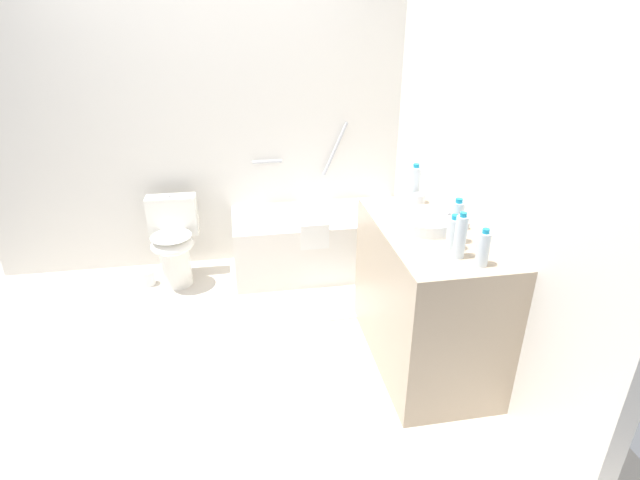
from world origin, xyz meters
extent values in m
plane|color=beige|center=(0.00, 0.00, 0.00)|extent=(4.17, 4.17, 0.00)
cube|color=silver|center=(0.00, 1.35, 1.23)|extent=(3.57, 0.10, 2.45)
cube|color=silver|center=(1.63, 0.00, 1.23)|extent=(0.10, 3.00, 2.45)
cube|color=white|center=(0.85, 0.98, 0.25)|extent=(1.43, 0.64, 0.50)
cube|color=white|center=(0.85, 0.98, 0.46)|extent=(1.17, 0.46, 0.09)
cylinder|color=#AFAFB4|center=(1.41, 0.98, 0.54)|extent=(0.09, 0.03, 0.03)
cylinder|color=#AFAFB4|center=(1.03, 1.27, 0.97)|extent=(0.22, 0.03, 0.45)
cylinder|color=#AFAFB4|center=(0.46, 1.27, 0.89)|extent=(0.24, 0.03, 0.03)
cube|color=white|center=(0.76, 0.67, 0.45)|extent=(0.22, 0.03, 0.20)
cylinder|color=white|center=(-0.33, 0.92, 0.19)|extent=(0.23, 0.23, 0.37)
ellipsoid|color=white|center=(-0.33, 0.88, 0.37)|extent=(0.33, 0.35, 0.12)
ellipsoid|color=white|center=(-0.33, 0.88, 0.45)|extent=(0.32, 0.33, 0.02)
cube|color=white|center=(-0.33, 1.09, 0.53)|extent=(0.39, 0.15, 0.32)
cylinder|color=#B0B0B5|center=(-0.33, 1.09, 0.70)|extent=(0.03, 0.03, 0.01)
cube|color=tan|center=(1.28, -0.30, 0.45)|extent=(0.60, 1.12, 0.90)
cylinder|color=white|center=(1.26, -0.26, 0.93)|extent=(0.35, 0.35, 0.07)
cylinder|color=#ACACB1|center=(1.47, -0.26, 0.94)|extent=(0.02, 0.02, 0.08)
cylinder|color=#ACACB1|center=(1.42, -0.26, 0.98)|extent=(0.10, 0.02, 0.02)
cylinder|color=#ACACB1|center=(1.47, -0.32, 0.92)|extent=(0.03, 0.03, 0.04)
cylinder|color=#ACACB1|center=(1.47, -0.20, 0.92)|extent=(0.03, 0.03, 0.04)
cylinder|color=silver|center=(1.28, -0.55, 0.98)|extent=(0.07, 0.07, 0.17)
cylinder|color=teal|center=(1.28, -0.55, 1.08)|extent=(0.04, 0.04, 0.02)
cylinder|color=silver|center=(1.31, 0.12, 1.02)|extent=(0.07, 0.07, 0.24)
cylinder|color=teal|center=(1.31, 0.12, 1.15)|extent=(0.04, 0.04, 0.02)
cylinder|color=silver|center=(1.33, -0.48, 1.01)|extent=(0.06, 0.06, 0.23)
cylinder|color=teal|center=(1.33, -0.48, 1.14)|extent=(0.04, 0.04, 0.02)
cylinder|color=silver|center=(1.27, -0.65, 1.01)|extent=(0.06, 0.06, 0.22)
cylinder|color=teal|center=(1.27, -0.65, 1.13)|extent=(0.03, 0.03, 0.02)
cylinder|color=silver|center=(1.35, -0.74, 0.98)|extent=(0.06, 0.06, 0.17)
cylinder|color=teal|center=(1.35, -0.74, 1.08)|extent=(0.03, 0.03, 0.02)
cylinder|color=white|center=(1.31, 0.02, 0.95)|extent=(0.08, 0.08, 0.10)
cube|color=white|center=(1.02, 0.40, 0.01)|extent=(0.70, 0.43, 0.01)
cylinder|color=white|center=(-0.57, 0.95, 0.06)|extent=(0.11, 0.11, 0.13)
camera|label=1|loc=(0.21, -2.69, 2.03)|focal=27.50mm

